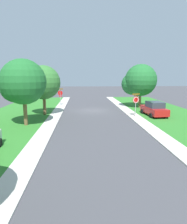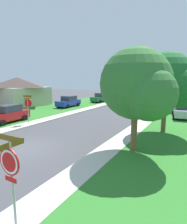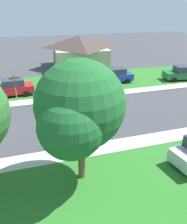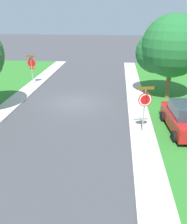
{
  "view_description": "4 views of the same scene",
  "coord_description": "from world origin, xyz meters",
  "px_view_note": "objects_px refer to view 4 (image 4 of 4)",
  "views": [
    {
      "loc": [
        1.59,
        26.36,
        4.8
      ],
      "look_at": [
        0.42,
        8.44,
        1.4
      ],
      "focal_mm": 31.04,
      "sensor_mm": 36.0,
      "label": 1
    },
    {
      "loc": [
        9.1,
        -7.74,
        4.2
      ],
      "look_at": [
        1.23,
        6.57,
        1.4
      ],
      "focal_mm": 30.24,
      "sensor_mm": 36.0,
      "label": 2
    },
    {
      "loc": [
        16.43,
        5.53,
        8.32
      ],
      "look_at": [
        2.01,
        9.97,
        1.4
      ],
      "focal_mm": 37.01,
      "sensor_mm": 36.0,
      "label": 3
    },
    {
      "loc": [
        -3.16,
        17.34,
        6.46
      ],
      "look_at": [
        -1.93,
        5.11,
        1.4
      ],
      "focal_mm": 39.06,
      "sensor_mm": 36.0,
      "label": 4
    }
  ],
  "objects_px": {
    "stop_sign_near_corner": "(32,65)",
    "stop_sign_far_corner": "(145,102)",
    "car_red_far_down_street": "(185,118)",
    "tree_across_left": "(168,48)"
  },
  "relations": [
    {
      "from": "stop_sign_near_corner",
      "to": "tree_across_left",
      "type": "relative_size",
      "value": 0.43
    },
    {
      "from": "stop_sign_far_corner",
      "to": "car_red_far_down_street",
      "type": "distance_m",
      "value": 2.64
    },
    {
      "from": "car_red_far_down_street",
      "to": "tree_across_left",
      "type": "relative_size",
      "value": 0.69
    },
    {
      "from": "tree_across_left",
      "to": "stop_sign_near_corner",
      "type": "bearing_deg",
      "value": -13.11
    },
    {
      "from": "stop_sign_far_corner",
      "to": "tree_across_left",
      "type": "relative_size",
      "value": 0.43
    },
    {
      "from": "car_red_far_down_street",
      "to": "tree_across_left",
      "type": "bearing_deg",
      "value": -88.11
    },
    {
      "from": "stop_sign_far_corner",
      "to": "tree_across_left",
      "type": "xyz_separation_m",
      "value": [
        -2.2,
        -6.57,
        2.07
      ]
    },
    {
      "from": "stop_sign_near_corner",
      "to": "stop_sign_far_corner",
      "type": "xyz_separation_m",
      "value": [
        -9.59,
        9.31,
        0.01
      ]
    },
    {
      "from": "stop_sign_near_corner",
      "to": "tree_across_left",
      "type": "bearing_deg",
      "value": 166.89
    },
    {
      "from": "stop_sign_far_corner",
      "to": "tree_across_left",
      "type": "height_order",
      "value": "tree_across_left"
    }
  ]
}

